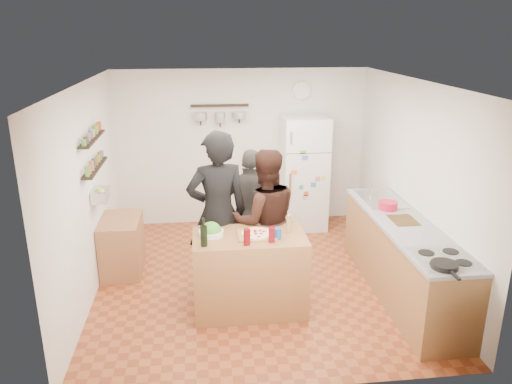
{
  "coord_description": "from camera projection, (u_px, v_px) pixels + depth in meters",
  "views": [
    {
      "loc": [
        -0.66,
        -5.75,
        3.09
      ],
      "look_at": [
        0.0,
        0.1,
        1.15
      ],
      "focal_mm": 35.0,
      "sensor_mm": 36.0,
      "label": 1
    }
  ],
  "objects": [
    {
      "name": "room_shell",
      "position": [
        253.0,
        178.0,
        6.44
      ],
      "size": [
        4.2,
        4.2,
        4.2
      ],
      "color": "brown",
      "rests_on": "ground"
    },
    {
      "name": "prep_island",
      "position": [
        250.0,
        272.0,
        5.65
      ],
      "size": [
        1.25,
        0.72,
        0.91
      ],
      "primitive_type": "cube",
      "color": "brown",
      "rests_on": "floor"
    },
    {
      "name": "pizza_board",
      "position": [
        257.0,
        235.0,
        5.49
      ],
      "size": [
        0.42,
        0.34,
        0.02
      ],
      "primitive_type": "cube",
      "color": "olive",
      "rests_on": "prep_island"
    },
    {
      "name": "pizza",
      "position": [
        257.0,
        233.0,
        5.49
      ],
      "size": [
        0.34,
        0.34,
        0.02
      ],
      "primitive_type": "cylinder",
      "color": "beige",
      "rests_on": "pizza_board"
    },
    {
      "name": "salad_bowl",
      "position": [
        211.0,
        233.0,
        5.5
      ],
      "size": [
        0.28,
        0.28,
        0.06
      ],
      "primitive_type": "cylinder",
      "color": "silver",
      "rests_on": "prep_island"
    },
    {
      "name": "wine_bottle",
      "position": [
        204.0,
        236.0,
        5.21
      ],
      "size": [
        0.07,
        0.07,
        0.22
      ],
      "primitive_type": "cylinder",
      "color": "black",
      "rests_on": "prep_island"
    },
    {
      "name": "wine_glass_near",
      "position": [
        247.0,
        237.0,
        5.25
      ],
      "size": [
        0.07,
        0.07,
        0.18
      ],
      "primitive_type": "cylinder",
      "color": "#56070B",
      "rests_on": "prep_island"
    },
    {
      "name": "wine_glass_far",
      "position": [
        272.0,
        235.0,
        5.31
      ],
      "size": [
        0.07,
        0.07,
        0.17
      ],
      "primitive_type": "cylinder",
      "color": "#620811",
      "rests_on": "prep_island"
    },
    {
      "name": "pepper_mill",
      "position": [
        289.0,
        225.0,
        5.57
      ],
      "size": [
        0.05,
        0.05,
        0.17
      ],
      "primitive_type": "cylinder",
      "color": "olive",
      "rests_on": "prep_island"
    },
    {
      "name": "salt_canister",
      "position": [
        278.0,
        233.0,
        5.4
      ],
      "size": [
        0.07,
        0.07,
        0.12
      ],
      "primitive_type": "cylinder",
      "color": "navy",
      "rests_on": "prep_island"
    },
    {
      "name": "person_left",
      "position": [
        218.0,
        214.0,
        5.89
      ],
      "size": [
        0.8,
        0.6,
        2.01
      ],
      "primitive_type": "imported",
      "rotation": [
        0.0,
        0.0,
        3.32
      ],
      "color": "black",
      "rests_on": "floor"
    },
    {
      "name": "person_center",
      "position": [
        265.0,
        221.0,
        6.0
      ],
      "size": [
        0.91,
        0.74,
        1.77
      ],
      "primitive_type": "imported",
      "rotation": [
        0.0,
        0.0,
        3.23
      ],
      "color": "black",
      "rests_on": "floor"
    },
    {
      "name": "person_back",
      "position": [
        252.0,
        210.0,
        6.57
      ],
      "size": [
        1.03,
        0.69,
        1.62
      ],
      "primitive_type": "imported",
      "rotation": [
        0.0,
        0.0,
        2.81
      ],
      "color": "#312F2C",
      "rests_on": "floor"
    },
    {
      "name": "counter_run",
      "position": [
        403.0,
        259.0,
        5.98
      ],
      "size": [
        0.63,
        2.63,
        0.9
      ],
      "primitive_type": "cube",
      "color": "#9E7042",
      "rests_on": "floor"
    },
    {
      "name": "stove_top",
      "position": [
        444.0,
        259.0,
        4.94
      ],
      "size": [
        0.6,
        0.62,
        0.02
      ],
      "primitive_type": "cube",
      "color": "white",
      "rests_on": "counter_run"
    },
    {
      "name": "skillet",
      "position": [
        444.0,
        265.0,
        4.73
      ],
      "size": [
        0.26,
        0.26,
        0.05
      ],
      "primitive_type": "cylinder",
      "color": "black",
      "rests_on": "stove_top"
    },
    {
      "name": "sink",
      "position": [
        381.0,
        200.0,
        6.64
      ],
      "size": [
        0.5,
        0.8,
        0.03
      ],
      "primitive_type": "cube",
      "color": "silver",
      "rests_on": "counter_run"
    },
    {
      "name": "cutting_board",
      "position": [
        403.0,
        221.0,
        5.92
      ],
      "size": [
        0.3,
        0.4,
        0.02
      ],
      "primitive_type": "cube",
      "color": "brown",
      "rests_on": "counter_run"
    },
    {
      "name": "red_bowl",
      "position": [
        388.0,
        205.0,
        6.26
      ],
      "size": [
        0.24,
        0.24,
        0.1
      ],
      "primitive_type": "cylinder",
      "color": "#B91532",
      "rests_on": "counter_run"
    },
    {
      "name": "fridge",
      "position": [
        304.0,
        173.0,
        7.93
      ],
      "size": [
        0.7,
        0.68,
        1.8
      ],
      "primitive_type": "cube",
      "color": "white",
      "rests_on": "floor"
    },
    {
      "name": "wall_clock",
      "position": [
        302.0,
        91.0,
        7.85
      ],
      "size": [
        0.3,
        0.03,
        0.3
      ],
      "primitive_type": "cylinder",
      "rotation": [
        1.57,
        0.0,
        0.0
      ],
      "color": "silver",
      "rests_on": "back_wall"
    },
    {
      "name": "spice_shelf_lower",
      "position": [
        95.0,
        167.0,
        5.97
      ],
      "size": [
        0.12,
        1.0,
        0.02
      ],
      "primitive_type": "cube",
      "color": "black",
      "rests_on": "left_wall"
    },
    {
      "name": "spice_shelf_upper",
      "position": [
        92.0,
        139.0,
        5.86
      ],
      "size": [
        0.12,
        1.0,
        0.02
      ],
      "primitive_type": "cube",
      "color": "black",
      "rests_on": "left_wall"
    },
    {
      "name": "produce_basket",
      "position": [
        101.0,
        195.0,
        6.09
      ],
      "size": [
        0.18,
        0.35,
        0.14
      ],
      "primitive_type": "cube",
      "color": "silver",
      "rests_on": "left_wall"
    },
    {
      "name": "side_table",
      "position": [
        122.0,
        245.0,
        6.57
      ],
      "size": [
        0.5,
        0.8,
        0.73
      ],
      "primitive_type": "cube",
      "color": "#96643F",
      "rests_on": "floor"
    },
    {
      "name": "pot_rack",
      "position": [
        220.0,
        106.0,
        7.7
      ],
      "size": [
        0.9,
        0.04,
        0.04
      ],
      "primitive_type": "cube",
      "color": "black",
      "rests_on": "back_wall"
    }
  ]
}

